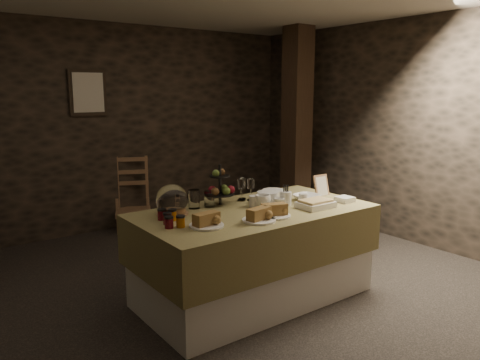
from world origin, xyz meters
TOP-DOWN VIEW (x-y plane):
  - ground_plane at (0.00, 0.00)m, footprint 5.50×5.00m
  - room_shell at (0.00, 0.00)m, footprint 5.52×5.02m
  - buffet_table at (0.29, -0.23)m, footprint 2.00×1.06m
  - chair at (0.28, 2.34)m, footprint 0.57×0.56m
  - timber_column at (2.28, 1.38)m, footprint 0.30×0.30m
  - framed_picture at (-0.15, 2.47)m, footprint 0.45×0.04m
  - plate_stack_a at (0.53, -0.11)m, footprint 0.19×0.19m
  - plate_stack_b at (0.68, -0.02)m, footprint 0.20×0.20m
  - cutlery_holder at (0.60, -0.27)m, footprint 0.10×0.10m
  - cup_a at (0.40, -0.21)m, footprint 0.17×0.17m
  - cup_b at (0.50, -0.30)m, footprint 0.11×0.11m
  - mug_c at (0.35, -0.15)m, footprint 0.09×0.09m
  - mug_d at (0.77, -0.32)m, footprint 0.08×0.08m
  - bowl at (0.88, -0.26)m, footprint 0.24×0.24m
  - cake_dome at (-0.34, 0.04)m, footprint 0.26×0.26m
  - fruit_stand at (0.16, 0.08)m, footprint 0.25×0.25m
  - bread_platter_left at (-0.30, -0.41)m, footprint 0.26×0.26m
  - bread_platter_center at (0.10, -0.53)m, footprint 0.26×0.26m
  - bread_platter_right at (0.28, -0.50)m, footprint 0.26×0.26m
  - jam_jars at (-0.48, -0.19)m, footprint 0.18×0.32m
  - tart_dish at (0.76, -0.49)m, footprint 0.30×0.22m
  - square_dish at (1.12, -0.49)m, footprint 0.14×0.14m
  - menu_frame at (1.14, -0.19)m, footprint 0.17×0.07m
  - storage_jar_a at (-0.09, 0.11)m, footprint 0.10×0.10m
  - storage_jar_b at (0.04, 0.07)m, footprint 0.09×0.09m

SIDE VIEW (x-z plane):
  - ground_plane at x=0.00m, z-range -0.01..0.01m
  - chair at x=0.28m, z-range 0.05..0.78m
  - buffet_table at x=0.29m, z-range 0.06..0.85m
  - square_dish at x=1.12m, z-range 0.79..0.84m
  - bowl at x=0.88m, z-range 0.79..0.85m
  - tart_dish at x=0.76m, z-range 0.79..0.86m
  - jam_jars at x=-0.48m, z-range 0.79..0.87m
  - bread_platter_left at x=-0.30m, z-range 0.78..0.88m
  - bread_platter_center at x=0.10m, z-range 0.78..0.88m
  - bread_platter_right at x=0.28m, z-range 0.78..0.88m
  - cup_b at x=0.50m, z-range 0.79..0.87m
  - plate_stack_b at x=0.68m, z-range 0.79..0.88m
  - mug_d at x=0.77m, z-range 0.79..0.88m
  - mug_c at x=0.35m, z-range 0.79..0.89m
  - plate_stack_a at x=0.53m, z-range 0.79..0.89m
  - cup_a at x=0.40m, z-range 0.79..0.90m
  - cutlery_holder at x=0.60m, z-range 0.79..0.91m
  - storage_jar_b at x=0.04m, z-range 0.79..0.93m
  - storage_jar_a at x=-0.09m, z-range 0.79..0.95m
  - menu_frame at x=1.14m, z-range 0.77..0.99m
  - cake_dome at x=-0.34m, z-range 0.77..1.03m
  - fruit_stand at x=0.16m, z-range 0.75..1.11m
  - timber_column at x=2.28m, z-range 0.00..2.60m
  - room_shell at x=0.00m, z-range 0.26..2.86m
  - framed_picture at x=-0.15m, z-range 1.47..2.02m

